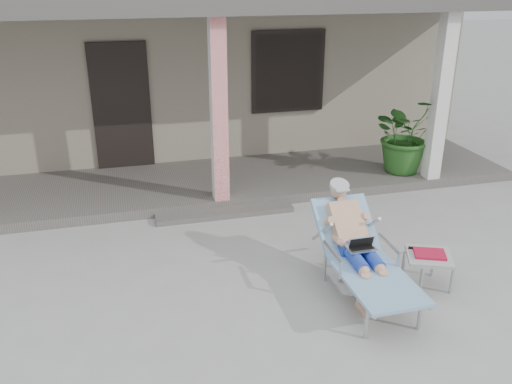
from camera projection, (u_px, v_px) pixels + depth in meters
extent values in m
plane|color=#9E9E99|center=(258.00, 281.00, 6.22)|extent=(60.00, 60.00, 0.00)
cube|color=gray|center=(179.00, 62.00, 11.46)|extent=(10.00, 5.00, 3.00)
cube|color=black|center=(122.00, 107.00, 9.01)|extent=(0.95, 0.06, 2.10)
cube|color=black|center=(288.00, 72.00, 9.52)|extent=(1.20, 0.06, 1.30)
cube|color=black|center=(288.00, 72.00, 9.51)|extent=(1.32, 0.05, 1.42)
cube|color=#605B56|center=(211.00, 183.00, 8.87)|extent=(10.00, 2.00, 0.15)
cube|color=red|center=(219.00, 112.00, 7.59)|extent=(0.22, 0.22, 2.61)
cube|color=silver|center=(440.00, 99.00, 8.41)|extent=(0.22, 0.22, 2.61)
cube|color=#474442|center=(205.00, 2.00, 7.81)|extent=(10.00, 2.30, 0.24)
cube|color=#605B56|center=(225.00, 213.00, 7.86)|extent=(2.00, 0.30, 0.07)
cylinder|color=#B7B7BC|center=(367.00, 324.00, 5.18)|extent=(0.04, 0.04, 0.34)
cylinder|color=#B7B7BC|center=(420.00, 315.00, 5.31)|extent=(0.04, 0.04, 0.34)
cylinder|color=#B7B7BC|center=(325.00, 267.00, 6.16)|extent=(0.04, 0.04, 0.34)
cylinder|color=#B7B7BC|center=(370.00, 261.00, 6.29)|extent=(0.04, 0.04, 0.34)
cube|color=#B7B7BC|center=(376.00, 281.00, 5.54)|extent=(0.58, 1.12, 0.03)
cube|color=#7D9CC1|center=(376.00, 279.00, 5.53)|extent=(0.67, 1.16, 0.04)
cube|color=#B7B7BC|center=(345.00, 228.00, 6.19)|extent=(0.57, 0.53, 0.45)
cube|color=#7D9CC1|center=(346.00, 226.00, 6.18)|extent=(0.66, 0.60, 0.51)
cylinder|color=#ADAEB0|center=(339.00, 184.00, 6.26)|extent=(0.22, 0.23, 0.12)
cube|color=silver|center=(361.00, 248.00, 5.83)|extent=(0.31, 0.22, 0.22)
cube|color=#A2A29D|center=(429.00, 256.00, 5.96)|extent=(0.62, 0.62, 0.04)
cylinder|color=#B7B7BC|center=(421.00, 283.00, 5.82)|extent=(0.03, 0.03, 0.36)
cylinder|color=#B7B7BC|center=(452.00, 279.00, 5.91)|extent=(0.03, 0.03, 0.36)
cylinder|color=#B7B7BC|center=(403.00, 266.00, 6.17)|extent=(0.03, 0.03, 0.36)
cylinder|color=#B7B7BC|center=(433.00, 262.00, 6.25)|extent=(0.03, 0.03, 0.36)
cube|color=#AC1230|center=(430.00, 254.00, 5.95)|extent=(0.40, 0.36, 0.03)
cube|color=black|center=(424.00, 249.00, 6.06)|extent=(0.32, 0.15, 0.03)
imported|color=#26591E|center=(406.00, 134.00, 8.96)|extent=(1.20, 1.06, 1.28)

